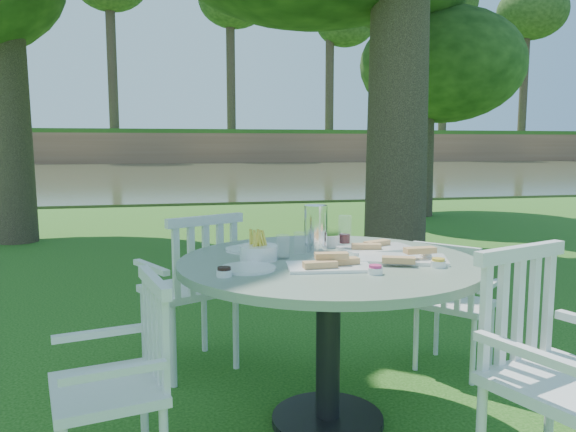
% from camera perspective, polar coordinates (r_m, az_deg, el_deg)
% --- Properties ---
extents(ground, '(140.00, 140.00, 0.00)m').
position_cam_1_polar(ground, '(4.31, 0.58, -11.61)').
color(ground, '#15430E').
rests_on(ground, ground).
extents(table, '(1.46, 1.46, 0.84)m').
position_cam_1_polar(table, '(2.77, 4.15, -7.51)').
color(table, black).
rests_on(table, ground).
extents(chair_ne, '(0.56, 0.56, 0.81)m').
position_cam_1_polar(chair_ne, '(3.57, 16.16, -7.95)').
color(chair_ne, white).
rests_on(chair_ne, ground).
extents(chair_nw, '(0.65, 0.63, 0.98)m').
position_cam_1_polar(chair_nw, '(3.46, -9.27, -6.53)').
color(chair_nw, white).
rests_on(chair_nw, ground).
extents(chair_sw, '(0.50, 0.53, 0.88)m').
position_cam_1_polar(chair_sw, '(2.37, -15.79, -14.81)').
color(chair_sw, white).
rests_on(chair_sw, ground).
extents(chair_se, '(0.63, 0.61, 1.00)m').
position_cam_1_polar(chair_se, '(2.43, 24.48, -12.93)').
color(chair_se, white).
rests_on(chair_se, ground).
extents(tableware, '(1.14, 0.84, 0.24)m').
position_cam_1_polar(tableware, '(2.84, 3.16, -3.02)').
color(tableware, white).
rests_on(tableware, table).
extents(river, '(100.00, 28.00, 0.12)m').
position_cam_1_polar(river, '(27.03, -10.38, 4.21)').
color(river, '#323821').
rests_on(river, ground).
extents(far_bank, '(100.00, 18.00, 15.20)m').
position_cam_1_polar(far_bank, '(45.49, -11.06, 14.54)').
color(far_bank, brown).
rests_on(far_bank, ground).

